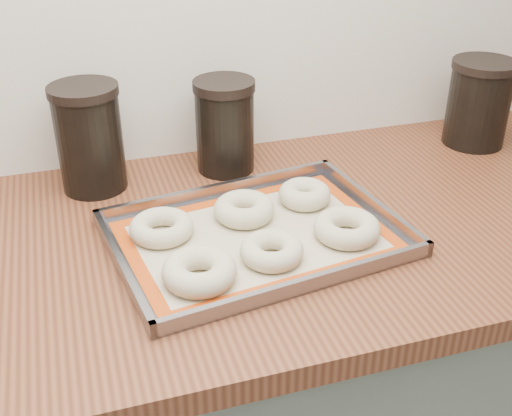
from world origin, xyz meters
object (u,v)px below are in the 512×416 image
object	(u,v)px
bagel_front_left	(199,271)
bagel_back_right	(305,194)
bagel_front_mid	(272,251)
bagel_front_right	(347,228)
canister_left	(89,138)
bagel_back_mid	(244,209)
canister_mid	(225,126)
canister_right	(479,103)
bagel_back_left	(162,228)
baking_tray	(256,236)

from	to	relation	value
bagel_front_left	bagel_back_right	bearing A→B (deg)	36.91
bagel_front_mid	bagel_back_right	bearing A→B (deg)	53.33
bagel_front_left	bagel_front_right	world-z (taller)	bagel_front_left
canister_left	bagel_back_mid	bearing A→B (deg)	-41.17
bagel_back_right	canister_mid	bearing A→B (deg)	117.14
bagel_front_left	canister_left	bearing A→B (deg)	108.23
bagel_front_left	bagel_front_mid	distance (m)	0.12
canister_right	bagel_front_right	bearing A→B (deg)	-146.93
canister_mid	bagel_back_mid	bearing A→B (deg)	-96.29
bagel_back_left	bagel_back_mid	size ratio (longest dim) A/B	1.01
bagel_front_left	canister_left	distance (m)	0.39
bagel_front_left	bagel_back_left	bearing A→B (deg)	102.23
bagel_back_left	canister_left	world-z (taller)	canister_left
bagel_back_mid	bagel_front_right	bearing A→B (deg)	-36.97
bagel_front_right	bagel_back_right	distance (m)	0.13
baking_tray	bagel_back_right	xyz separation A→B (m)	(0.12, 0.08, 0.02)
bagel_front_right	canister_mid	world-z (taller)	canister_mid
bagel_back_right	canister_mid	distance (m)	0.22
bagel_back_left	bagel_back_right	bearing A→B (deg)	7.16
canister_left	canister_mid	size ratio (longest dim) A/B	1.10
bagel_back_mid	bagel_front_left	bearing A→B (deg)	-126.32
bagel_back_left	canister_left	size ratio (longest dim) A/B	0.53
bagel_front_left	bagel_back_right	size ratio (longest dim) A/B	1.20
baking_tray	bagel_back_mid	size ratio (longest dim) A/B	4.81
bagel_front_mid	canister_mid	bearing A→B (deg)	87.04
baking_tray	bagel_back_left	world-z (taller)	bagel_back_left
bagel_front_left	baking_tray	bearing A→B (deg)	38.44
bagel_front_right	bagel_front_mid	bearing A→B (deg)	-169.61
baking_tray	bagel_front_right	xyz separation A→B (m)	(0.14, -0.04, 0.02)
bagel_front_left	bagel_back_mid	xyz separation A→B (m)	(0.11, 0.16, -0.00)
bagel_back_right	canister_mid	world-z (taller)	canister_mid
bagel_front_left	canister_right	distance (m)	0.76
baking_tray	bagel_front_right	world-z (taller)	bagel_front_right
bagel_front_mid	canister_left	world-z (taller)	canister_left
canister_left	canister_right	distance (m)	0.80
bagel_back_left	canister_mid	bearing A→B (deg)	52.61
bagel_back_mid	bagel_back_right	xyz separation A→B (m)	(0.12, 0.02, -0.00)
baking_tray	canister_right	world-z (taller)	canister_right
bagel_back_left	canister_mid	size ratio (longest dim) A/B	0.58
bagel_back_right	canister_right	bearing A→B (deg)	18.34
bagel_back_left	canister_mid	distance (m)	0.29
bagel_back_right	canister_right	xyz separation A→B (m)	(0.45, 0.15, 0.07)
canister_left	canister_right	xyz separation A→B (m)	(0.80, -0.04, -0.01)
bagel_back_left	canister_right	bearing A→B (deg)	14.31
bagel_front_left	bagel_back_right	xyz separation A→B (m)	(0.23, 0.17, -0.00)
bagel_front_mid	bagel_back_mid	distance (m)	0.13
bagel_front_left	bagel_front_mid	bearing A→B (deg)	10.85
canister_right	bagel_back_right	bearing A→B (deg)	-161.66
bagel_back_left	canister_right	size ratio (longest dim) A/B	0.58
canister_left	canister_mid	world-z (taller)	canister_left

